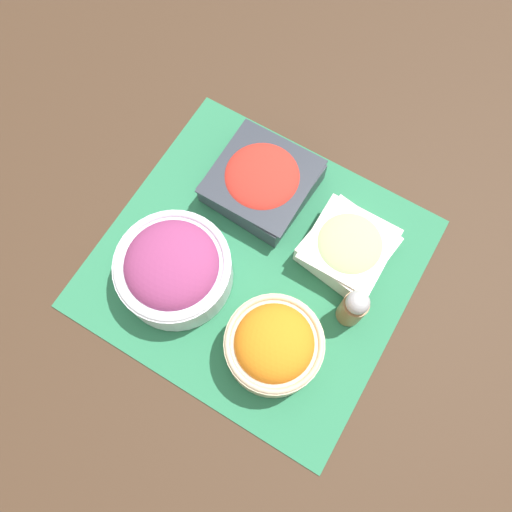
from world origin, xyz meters
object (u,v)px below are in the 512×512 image
(cucumber_bowl, at_px, (348,247))
(pepper_shaker, at_px, (354,307))
(carrot_bowl, at_px, (274,345))
(tomato_bowl, at_px, (262,181))
(onion_bowl, at_px, (173,268))

(cucumber_bowl, height_order, pepper_shaker, pepper_shaker)
(cucumber_bowl, bearing_deg, carrot_bowl, 173.35)
(cucumber_bowl, relative_size, pepper_shaker, 1.43)
(carrot_bowl, distance_m, pepper_shaker, 0.13)
(carrot_bowl, xyz_separation_m, tomato_bowl, (0.22, 0.15, -0.01))
(carrot_bowl, xyz_separation_m, onion_bowl, (0.02, 0.18, -0.00))
(tomato_bowl, distance_m, cucumber_bowl, 0.17)
(carrot_bowl, relative_size, pepper_shaker, 1.50)
(carrot_bowl, bearing_deg, cucumber_bowl, -6.65)
(onion_bowl, bearing_deg, tomato_bowl, -10.37)
(tomato_bowl, bearing_deg, carrot_bowl, -145.85)
(carrot_bowl, height_order, onion_bowl, same)
(pepper_shaker, bearing_deg, cucumber_bowl, 30.62)
(tomato_bowl, height_order, onion_bowl, onion_bowl)
(tomato_bowl, relative_size, onion_bowl, 0.91)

